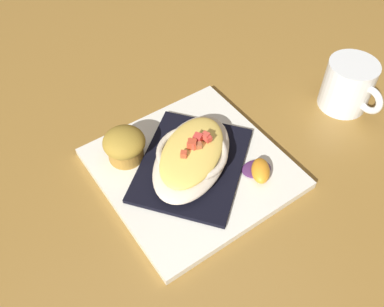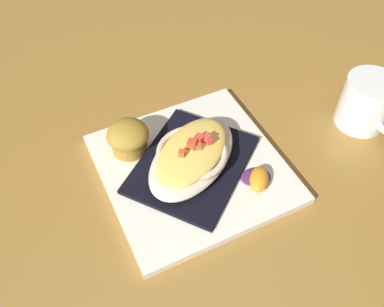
{
  "view_description": "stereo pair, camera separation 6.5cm",
  "coord_description": "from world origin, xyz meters",
  "px_view_note": "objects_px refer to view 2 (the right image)",
  "views": [
    {
      "loc": [
        -0.19,
        -0.37,
        0.54
      ],
      "look_at": [
        0.0,
        0.0,
        0.04
      ],
      "focal_mm": 39.38,
      "sensor_mm": 36.0,
      "label": 1
    },
    {
      "loc": [
        -0.13,
        -0.4,
        0.54
      ],
      "look_at": [
        0.0,
        0.0,
        0.04
      ],
      "focal_mm": 39.38,
      "sensor_mm": 36.0,
      "label": 2
    }
  ],
  "objects_px": {
    "gratin_dish": "(192,155)",
    "square_plate": "(192,168)",
    "coffee_mug": "(366,105)",
    "orange_garnish": "(258,178)",
    "muffin": "(128,137)"
  },
  "relations": [
    {
      "from": "muffin",
      "to": "coffee_mug",
      "type": "height_order",
      "value": "coffee_mug"
    },
    {
      "from": "orange_garnish",
      "to": "coffee_mug",
      "type": "bearing_deg",
      "value": 17.79
    },
    {
      "from": "muffin",
      "to": "orange_garnish",
      "type": "distance_m",
      "value": 0.22
    },
    {
      "from": "gratin_dish",
      "to": "muffin",
      "type": "distance_m",
      "value": 0.11
    },
    {
      "from": "orange_garnish",
      "to": "coffee_mug",
      "type": "distance_m",
      "value": 0.25
    },
    {
      "from": "square_plate",
      "to": "muffin",
      "type": "distance_m",
      "value": 0.11
    },
    {
      "from": "square_plate",
      "to": "coffee_mug",
      "type": "height_order",
      "value": "coffee_mug"
    },
    {
      "from": "gratin_dish",
      "to": "orange_garnish",
      "type": "xyz_separation_m",
      "value": [
        0.09,
        -0.06,
        -0.02
      ]
    },
    {
      "from": "gratin_dish",
      "to": "square_plate",
      "type": "bearing_deg",
      "value": -168.26
    },
    {
      "from": "orange_garnish",
      "to": "coffee_mug",
      "type": "xyz_separation_m",
      "value": [
        0.23,
        0.08,
        0.02
      ]
    },
    {
      "from": "gratin_dish",
      "to": "coffee_mug",
      "type": "distance_m",
      "value": 0.32
    },
    {
      "from": "orange_garnish",
      "to": "coffee_mug",
      "type": "relative_size",
      "value": 0.5
    },
    {
      "from": "muffin",
      "to": "coffee_mug",
      "type": "xyz_separation_m",
      "value": [
        0.41,
        -0.05,
        -0.0
      ]
    },
    {
      "from": "muffin",
      "to": "square_plate",
      "type": "bearing_deg",
      "value": -37.14
    },
    {
      "from": "coffee_mug",
      "to": "orange_garnish",
      "type": "bearing_deg",
      "value": -162.21
    }
  ]
}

